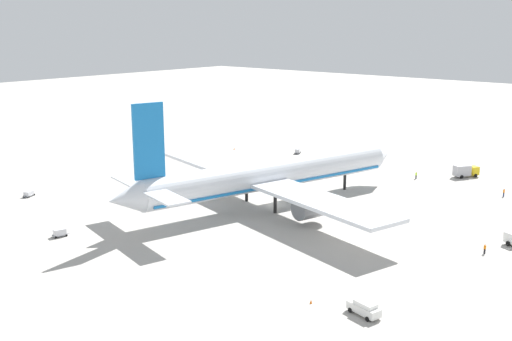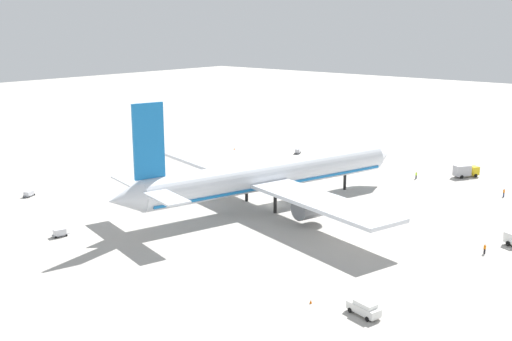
# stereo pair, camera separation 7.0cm
# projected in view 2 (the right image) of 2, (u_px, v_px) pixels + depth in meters

# --- Properties ---
(ground_plane) EXTENTS (600.00, 600.00, 0.00)m
(ground_plane) POSITION_uv_depth(u_px,v_px,m) (272.00, 204.00, 130.42)
(ground_plane) COLOR #ADA8A0
(airliner) EXTENTS (69.79, 71.61, 23.50)m
(airliner) POSITION_uv_depth(u_px,v_px,m) (267.00, 176.00, 128.09)
(airliner) COLOR silver
(airliner) RESTS_ON ground
(service_truck_1) EXTENTS (6.65, 5.20, 3.05)m
(service_truck_1) POSITION_uv_depth(u_px,v_px,m) (465.00, 171.00, 153.04)
(service_truck_1) COLOR yellow
(service_truck_1) RESTS_ON ground
(service_van) EXTENTS (2.92, 5.05, 1.97)m
(service_van) POSITION_uv_depth(u_px,v_px,m) (364.00, 308.00, 80.92)
(service_van) COLOR white
(service_van) RESTS_ON ground
(baggage_cart_0) EXTENTS (3.18, 2.37, 1.21)m
(baggage_cart_0) POSITION_uv_depth(u_px,v_px,m) (29.00, 193.00, 136.27)
(baggage_cart_0) COLOR gray
(baggage_cart_0) RESTS_ON ground
(baggage_cart_1) EXTENTS (3.20, 2.04, 1.40)m
(baggage_cart_1) POSITION_uv_depth(u_px,v_px,m) (60.00, 232.00, 110.74)
(baggage_cart_1) COLOR gray
(baggage_cart_1) RESTS_ON ground
(baggage_cart_2) EXTENTS (3.23, 2.42, 1.45)m
(baggage_cart_2) POSITION_uv_depth(u_px,v_px,m) (298.00, 151.00, 180.65)
(baggage_cart_2) COLOR #595B60
(baggage_cart_2) RESTS_ON ground
(ground_worker_1) EXTENTS (0.51, 0.51, 1.76)m
(ground_worker_1) POSITION_uv_depth(u_px,v_px,m) (416.00, 175.00, 151.51)
(ground_worker_1) COLOR black
(ground_worker_1) RESTS_ON ground
(ground_worker_2) EXTENTS (0.51, 0.51, 1.63)m
(ground_worker_2) POSITION_uv_depth(u_px,v_px,m) (485.00, 249.00, 102.54)
(ground_worker_2) COLOR black
(ground_worker_2) RESTS_ON ground
(ground_worker_3) EXTENTS (0.54, 0.54, 1.78)m
(ground_worker_3) POSITION_uv_depth(u_px,v_px,m) (504.00, 193.00, 136.03)
(ground_worker_3) COLOR navy
(ground_worker_3) RESTS_ON ground
(traffic_cone_0) EXTENTS (0.36, 0.36, 0.55)m
(traffic_cone_0) POSITION_uv_depth(u_px,v_px,m) (311.00, 302.00, 84.45)
(traffic_cone_0) COLOR orange
(traffic_cone_0) RESTS_ON ground
(traffic_cone_1) EXTENTS (0.36, 0.36, 0.55)m
(traffic_cone_1) POSITION_uv_depth(u_px,v_px,m) (234.00, 149.00, 186.35)
(traffic_cone_1) COLOR orange
(traffic_cone_1) RESTS_ON ground
(traffic_cone_2) EXTENTS (0.36, 0.36, 0.55)m
(traffic_cone_2) POSITION_uv_depth(u_px,v_px,m) (199.00, 164.00, 166.06)
(traffic_cone_2) COLOR orange
(traffic_cone_2) RESTS_ON ground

